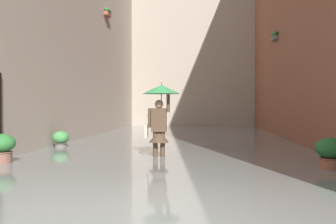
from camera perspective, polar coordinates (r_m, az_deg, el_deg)
The scene contains 7 objects.
ground_plane at distance 14.78m, azimuth 2.09°, elevation -4.66°, with size 60.00×60.00×0.00m, color #605B56.
flood_water at distance 14.78m, azimuth 2.09°, elevation -4.34°, with size 8.66×26.60×0.16m, color slate.
building_facade_far at distance 26.07m, azimuth 3.66°, elevation 7.35°, with size 11.46×1.80×8.76m, color #A89989.
person_wading at distance 9.67m, azimuth -1.18°, elevation 0.52°, with size 0.93×0.93×2.01m.
potted_plant_far_right at distance 9.39m, azimuth -23.09°, elevation -5.04°, with size 0.58×0.58×0.81m.
potted_plant_far_left at distance 8.49m, azimuth 22.73°, elevation -5.69°, with size 0.63×0.63×0.78m.
potted_plant_mid_right at distance 12.56m, azimuth -15.39°, elevation -3.96°, with size 0.50×0.50×0.65m.
Camera 1 is at (-0.93, 4.39, 1.41)m, focal length 41.74 mm.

